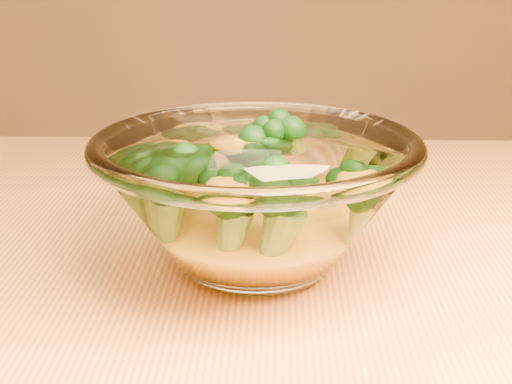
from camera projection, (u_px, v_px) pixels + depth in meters
glass_bowl at (256, 199)px, 0.54m from camera, size 0.25×0.25×0.11m
cheese_sauce at (256, 227)px, 0.54m from camera, size 0.13×0.13×0.04m
broccoli_heap at (242, 176)px, 0.53m from camera, size 0.18×0.17×0.08m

